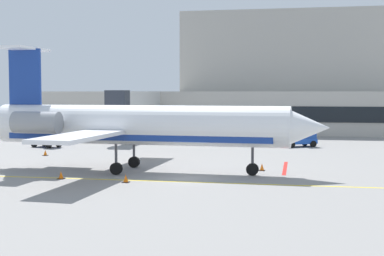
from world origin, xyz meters
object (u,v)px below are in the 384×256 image
pushback_tractor (49,139)px  regional_jet (132,125)px  baggage_tug (302,137)px  fuel_tank (88,129)px

pushback_tractor → regional_jet: bearing=-48.0°
baggage_tug → pushback_tractor: 28.05m
pushback_tractor → fuel_tank: fuel_tank is taller
regional_jet → pushback_tractor: regional_jet is taller
pushback_tractor → fuel_tank: bearing=79.1°
fuel_tank → regional_jet: bearing=-61.7°
baggage_tug → fuel_tank: (-25.85, 1.78, 0.46)m
regional_jet → pushback_tractor: bearing=132.0°
baggage_tug → pushback_tractor: baggage_tug is taller
baggage_tug → pushback_tractor: size_ratio=1.22×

